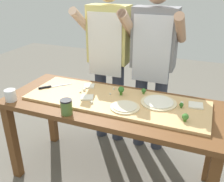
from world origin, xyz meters
TOP-DOWN VIEW (x-y plane):
  - ground_plane at (0.00, 0.00)m, footprint 8.00×8.00m
  - prep_table at (0.00, 0.00)m, footprint 1.74×0.71m
  - cutting_board at (0.03, 0.03)m, footprint 1.45×0.49m
  - chefs_knife at (-0.59, 0.03)m, footprint 0.22×0.23m
  - pizza_whole_cheese_artichoke at (0.14, -0.08)m, footprint 0.22×0.22m
  - pizza_whole_white_garlic at (0.36, 0.09)m, footprint 0.28×0.28m
  - pizza_slice_far_left at (0.63, 0.14)m, footprint 0.12×0.12m
  - pizza_slice_near_left at (-0.28, 0.17)m, footprint 0.12×0.12m
  - pizza_slice_near_right at (-0.19, -0.04)m, footprint 0.13×0.13m
  - broccoli_floret_back_mid at (0.04, 0.12)m, footprint 0.05×0.05m
  - broccoli_floret_center_right at (0.53, 0.08)m, footprint 0.03×0.03m
  - broccoli_floret_back_left at (0.58, -0.11)m, footprint 0.05×0.05m
  - broccoli_floret_front_mid at (0.21, 0.21)m, footprint 0.04×0.04m
  - cheese_crumble_a at (-0.12, -0.11)m, footprint 0.02×0.02m
  - cheese_crumble_b at (-0.28, 0.08)m, footprint 0.03×0.03m
  - cheese_crumble_c at (-0.06, 0.20)m, footprint 0.02×0.02m
  - cheese_crumble_d at (-0.04, 0.09)m, footprint 0.02×0.02m
  - cheese_crumble_e at (-0.29, 0.03)m, footprint 0.01×0.01m
  - cheese_crumble_f at (0.53, 0.13)m, footprint 0.03×0.03m
  - flour_cup at (-0.76, -0.27)m, footprint 0.09×0.09m
  - sauce_jar at (-0.23, -0.29)m, footprint 0.09×0.09m
  - cook_left at (-0.27, 0.59)m, footprint 0.54×0.39m
  - cook_right at (0.18, 0.59)m, footprint 0.54×0.39m

SIDE VIEW (x-z plane):
  - ground_plane at x=0.00m, z-range 0.00..0.00m
  - prep_table at x=0.00m, z-range 0.28..1.05m
  - cutting_board at x=0.03m, z-range 0.77..0.79m
  - chefs_knife at x=-0.59m, z-range 0.79..0.81m
  - pizza_slice_far_left at x=0.63m, z-range 0.79..0.80m
  - pizza_slice_near_left at x=-0.28m, z-range 0.79..0.80m
  - pizza_slice_near_right at x=-0.19m, z-range 0.79..0.80m
  - cheese_crumble_d at x=-0.04m, z-range 0.79..0.80m
  - cheese_crumble_e at x=-0.29m, z-range 0.79..0.81m
  - cheese_crumble_c at x=-0.06m, z-range 0.79..0.81m
  - pizza_whole_cheese_artichoke at x=0.14m, z-range 0.79..0.81m
  - pizza_whole_white_garlic at x=0.36m, z-range 0.79..0.81m
  - cheese_crumble_a at x=-0.12m, z-range 0.79..0.81m
  - cheese_crumble_b at x=-0.28m, z-range 0.79..0.81m
  - cheese_crumble_f at x=0.53m, z-range 0.79..0.81m
  - flour_cup at x=-0.76m, z-range 0.77..0.86m
  - broccoli_floret_center_right at x=0.53m, z-range 0.80..0.84m
  - broccoli_floret_front_mid at x=0.21m, z-range 0.80..0.84m
  - broccoli_floret_back_left at x=0.58m, z-range 0.80..0.85m
  - sauce_jar at x=-0.23m, z-range 0.77..0.89m
  - broccoli_floret_back_mid at x=0.04m, z-range 0.80..0.87m
  - cook_left at x=-0.27m, z-range 0.16..1.83m
  - cook_right at x=0.18m, z-range 0.16..1.83m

